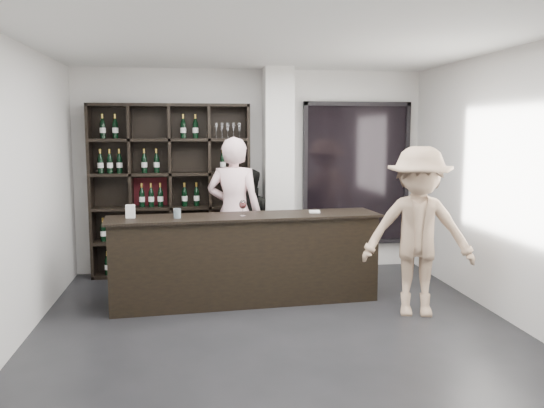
{
  "coord_description": "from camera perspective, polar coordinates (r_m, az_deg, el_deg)",
  "views": [
    {
      "loc": [
        -0.82,
        -5.54,
        2.05
      ],
      "look_at": [
        0.08,
        1.1,
        1.18
      ],
      "focal_mm": 38.0,
      "sensor_mm": 36.0,
      "label": 1
    }
  ],
  "objects": [
    {
      "name": "wine_shelf",
      "position": [
        8.16,
        -9.98,
        1.31
      ],
      "size": [
        2.2,
        0.35,
        2.4
      ],
      "primitive_type": null,
      "color": "black",
      "rests_on": "floor"
    },
    {
      "name": "napkin_stack",
      "position": [
        6.97,
        4.23,
        -0.76
      ],
      "size": [
        0.14,
        0.14,
        0.02
      ],
      "primitive_type": "cube",
      "rotation": [
        0.0,
        0.0,
        -0.14
      ],
      "color": "white",
      "rests_on": "tasting_counter"
    },
    {
      "name": "tasting_counter",
      "position": [
        6.84,
        -2.66,
        -5.46
      ],
      "size": [
        3.2,
        0.66,
        1.05
      ],
      "rotation": [
        0.0,
        0.0,
        0.08
      ],
      "color": "black",
      "rests_on": "floor"
    },
    {
      "name": "taster_black",
      "position": [
        8.08,
        -2.49,
        -1.83
      ],
      "size": [
        0.88,
        0.78,
        1.51
      ],
      "primitive_type": "imported",
      "rotation": [
        0.0,
        0.0,
        2.8
      ],
      "color": "black",
      "rests_on": "floor"
    },
    {
      "name": "structural_column",
      "position": [
        8.12,
        0.61,
        3.16
      ],
      "size": [
        0.4,
        0.4,
        2.9
      ],
      "primitive_type": "cube",
      "color": "silver",
      "rests_on": "floor"
    },
    {
      "name": "card_stand",
      "position": [
        6.7,
        -13.86,
        -0.72
      ],
      "size": [
        0.1,
        0.06,
        0.15
      ],
      "primitive_type": "cube",
      "rotation": [
        0.0,
        0.0,
        -0.05
      ],
      "color": "white",
      "rests_on": "tasting_counter"
    },
    {
      "name": "spit_cup",
      "position": [
        6.59,
        -9.38,
        -0.92
      ],
      "size": [
        0.1,
        0.1,
        0.11
      ],
      "primitive_type": "cylinder",
      "rotation": [
        0.0,
        0.0,
        -0.17
      ],
      "color": "#A9C1CE",
      "rests_on": "tasting_counter"
    },
    {
      "name": "customer",
      "position": [
        6.52,
        14.3,
        -2.69
      ],
      "size": [
        1.35,
        0.99,
        1.87
      ],
      "primitive_type": "imported",
      "rotation": [
        0.0,
        0.0,
        -0.27
      ],
      "color": "tan",
      "rests_on": "floor"
    },
    {
      "name": "wine_glass",
      "position": [
        6.67,
        -2.92,
        -0.32
      ],
      "size": [
        0.11,
        0.11,
        0.21
      ],
      "primitive_type": null,
      "rotation": [
        0.0,
        0.0,
        -0.33
      ],
      "color": "white",
      "rests_on": "tasting_counter"
    },
    {
      "name": "glass_panel",
      "position": [
        8.59,
        8.35,
        2.98
      ],
      "size": [
        1.6,
        0.08,
        2.1
      ],
      "color": "black",
      "rests_on": "floor"
    },
    {
      "name": "floor",
      "position": [
        5.97,
        0.69,
        -12.73
      ],
      "size": [
        5.0,
        5.5,
        0.01
      ],
      "primitive_type": "cube",
      "color": "black",
      "rests_on": "ground"
    },
    {
      "name": "taster_pink",
      "position": [
        7.49,
        -3.77,
        -0.84
      ],
      "size": [
        0.82,
        0.66,
        1.96
      ],
      "primitive_type": "imported",
      "rotation": [
        0.0,
        0.0,
        2.84
      ],
      "color": "#FFCFD0",
      "rests_on": "floor"
    }
  ]
}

